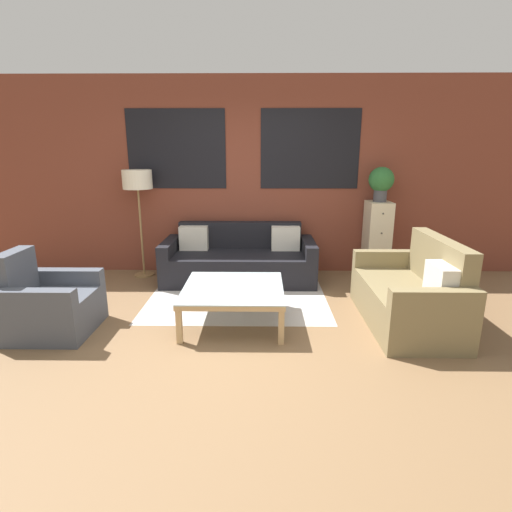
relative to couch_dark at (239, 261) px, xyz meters
name	(u,v)px	position (x,y,z in m)	size (l,w,h in m)	color
ground_plane	(234,344)	(0.05, -1.95, -0.28)	(16.00, 16.00, 0.00)	brown
wall_back_brick	(244,177)	(0.05, 0.49, 1.13)	(8.40, 0.09, 2.80)	brown
rug	(237,300)	(0.02, -0.80, -0.28)	(2.19, 1.51, 0.00)	#BCB7B2
couch_dark	(239,261)	(0.00, 0.00, 0.00)	(2.09, 0.88, 0.78)	black
settee_vintage	(411,296)	(1.88, -1.45, 0.03)	(0.80, 1.53, 0.92)	olive
armchair_corner	(49,306)	(-1.83, -1.70, 0.00)	(0.80, 0.79, 0.84)	#474C56
coffee_table	(233,291)	(0.02, -1.46, 0.07)	(1.04, 1.04, 0.40)	silver
floor_lamp	(138,184)	(-1.42, 0.19, 1.05)	(0.41, 0.41, 1.53)	olive
drawer_cabinet	(377,240)	(1.97, 0.20, 0.27)	(0.32, 0.43, 1.09)	beige
potted_plant	(381,181)	(1.97, 0.20, 1.09)	(0.34, 0.34, 0.48)	#47474C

